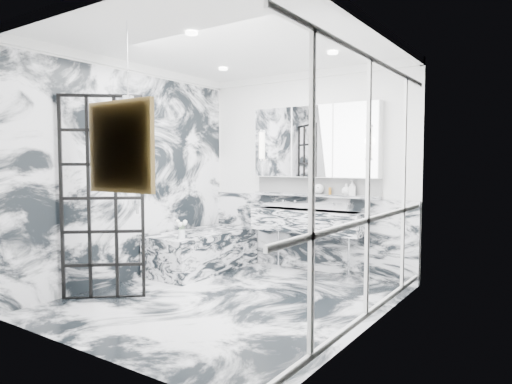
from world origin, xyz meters
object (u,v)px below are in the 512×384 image
Objects in this scene: trough_sink at (308,221)px; bathtub at (203,251)px; crittall_door at (102,198)px; mirror_cabinet at (314,141)px.

trough_sink is 0.97× the size of bathtub.
trough_sink reaches higher than bathtub.
trough_sink is at bearing 19.55° from crittall_door.
trough_sink is (1.35, 2.32, -0.40)m from crittall_door.
mirror_cabinet is at bearing 21.28° from crittall_door.
trough_sink is 1.10m from mirror_cabinet.
crittall_door is 1.87m from bathtub.
bathtub is (-1.32, -0.83, -1.54)m from mirror_cabinet.
crittall_door is at bearing -118.52° from mirror_cabinet.
crittall_door is 1.19× the size of mirror_cabinet.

